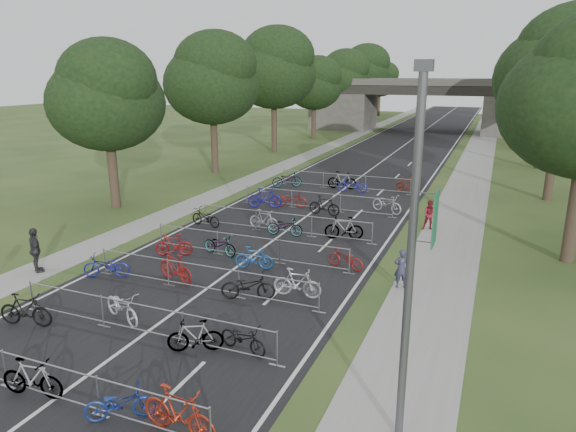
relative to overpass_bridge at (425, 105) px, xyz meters
The scene contains 57 objects.
ground 65.10m from the overpass_bridge, 90.00° to the right, with size 200.00×200.00×0.00m, color #2F461E.
road 15.41m from the overpass_bridge, 90.00° to the right, with size 11.00×140.00×0.01m, color black.
sidewalk_right 17.36m from the overpass_bridge, 61.93° to the right, with size 3.00×140.00×0.01m, color gray.
sidewalk_left 17.14m from the overpass_bridge, 116.57° to the right, with size 2.00×140.00×0.01m, color gray.
lane_markings 15.41m from the overpass_bridge, 90.00° to the right, with size 0.12×140.00×0.00m, color silver.
overpass_bridge is the anchor object (origin of this frame).
lamppost 63.55m from the overpass_bridge, 82.47° to the right, with size 0.61×0.65×8.21m.
tree_left_0 50.47m from the overpass_bridge, 103.07° to the right, with size 6.72×6.72×10.25m.
tree_left_1 38.97m from the overpass_bridge, 107.08° to the right, with size 7.56×7.56×11.53m.
tree_right_1 39.56m from the overpass_bridge, 70.53° to the right, with size 8.18×8.18×12.47m.
tree_left_2 27.92m from the overpass_bridge, 114.44° to the right, with size 8.40×8.40×12.81m.
tree_right_2 28.39m from the overpass_bridge, 62.40° to the right, with size 6.16×6.16×9.39m.
tree_left_3 17.59m from the overpass_bridge, 131.07° to the right, with size 6.72×6.72×10.25m.
tree_right_3 18.82m from the overpass_bridge, 44.93° to the right, with size 7.17×7.17×10.93m.
tree_left_4 12.05m from the overpass_bridge, behind, with size 7.56×7.56×11.53m.
tree_right_4 13.86m from the overpass_bridge, ahead, with size 8.18×8.18×12.47m.
tree_left_5 16.44m from the overpass_bridge, 136.20° to the left, with size 8.40×8.40×12.81m.
tree_right_5 17.23m from the overpass_bridge, 39.82° to the left, with size 6.16×6.16×9.39m.
tree_left_6 25.77m from the overpass_bridge, 116.43° to the left, with size 6.72×6.72×10.25m.
tree_right_6 26.62m from the overpass_bridge, 60.25° to the left, with size 7.17×7.17×10.93m.
barrier_row_0 65.07m from the overpass_bridge, 90.00° to the right, with size 9.70×0.08×1.10m.
barrier_row_1 61.47m from the overpass_bridge, 90.00° to the right, with size 9.70×0.08×1.10m.
barrier_row_2 57.88m from the overpass_bridge, 90.00° to the right, with size 9.70×0.08×1.10m.
barrier_row_3 54.08m from the overpass_bridge, 90.00° to the right, with size 9.70×0.08×1.10m.
barrier_row_4 50.09m from the overpass_bridge, 90.00° to the right, with size 9.70×0.08×1.10m.
barrier_row_5 45.10m from the overpass_bridge, 90.00° to the right, with size 9.70×0.08×1.10m.
barrier_row_6 39.11m from the overpass_bridge, 90.00° to the right, with size 9.70×0.08×1.10m.
bike_1 65.10m from the overpass_bridge, 90.50° to the right, with size 0.50×1.76×1.06m, color #919499.
bike_2 65.01m from the overpass_bridge, 88.17° to the right, with size 0.58×1.66×0.87m, color navy.
bike_3 65.04m from the overpass_bridge, 86.74° to the right, with size 0.58×2.05×1.23m, color maroon.
bike_4 62.49m from the overpass_bridge, 93.56° to the right, with size 0.53×1.86×1.12m, color black.
bike_5 60.95m from the overpass_bridge, 91.12° to the right, with size 0.70×2.01×1.06m, color #B4B4BC.
bike_6 61.69m from the overpass_bridge, 88.08° to the right, with size 0.47×1.67×1.00m, color #919499.
bike_7 61.23m from the overpass_bridge, 86.84° to the right, with size 0.58×1.66×0.87m, color black.
bike_8 58.31m from the overpass_bridge, 94.23° to the right, with size 0.64×1.84×0.97m, color navy.
bike_9 57.48m from the overpass_bridge, 91.47° to the right, with size 0.56×1.98×1.19m, color maroon.
bike_10 57.88m from the overpass_bridge, 88.13° to the right, with size 0.69×1.97×1.03m, color black.
bike_11 57.09m from the overpass_bridge, 86.53° to the right, with size 0.52×1.82×1.10m, color #ADAEB5.
bike_12 55.07m from the overpass_bridge, 93.41° to the right, with size 0.47×1.68×1.01m, color maroon.
bike_13 54.12m from the overpass_bridge, 91.49° to the right, with size 0.63×1.79×0.94m, color #919499.
bike_14 55.10m from the overpass_bridge, 89.19° to the right, with size 0.46×1.64×0.98m, color #1B4D95.
bike_15 53.77m from the overpass_bridge, 85.41° to the right, with size 0.59×1.69×0.89m, color maroon.
bike_16 50.73m from the overpass_bridge, 94.87° to the right, with size 0.66×1.89×0.99m, color black.
bike_17 49.86m from the overpass_bridge, 91.39° to the right, with size 0.49×1.74×1.05m, color #B1B1B9.
bike_18 50.42m from the overpass_bridge, 89.75° to the right, with size 0.64×1.85×0.97m, color #919499.
bike_19 49.94m from the overpass_bridge, 86.40° to the right, with size 0.54×1.91×1.15m, color #919499.
bike_20 45.94m from the overpass_bridge, 93.76° to the right, with size 0.58×2.07×1.24m, color navy.
bike_21 45.14m from the overpass_bridge, 92.02° to the right, with size 0.68×1.96×1.03m, color maroon.
bike_22 46.07m from the overpass_bridge, 88.93° to the right, with size 0.54×1.90×1.14m, color black.
bike_23 44.33m from the overpass_bridge, 84.72° to the right, with size 0.73×2.10×1.10m, color #ADADB5.
bike_24 40.15m from the overpass_bridge, 95.72° to the right, with size 0.73×2.09×1.10m, color #919499.
bike_25 39.04m from the overpass_bridge, 90.25° to the right, with size 0.58×2.04×1.22m, color #919499.
bike_26 39.87m from the overpass_bridge, 88.82° to the right, with size 0.70×2.00×1.05m, color #1D1A93.
bike_27 38.94m from the overpass_bridge, 83.64° to the right, with size 0.51×1.82×1.09m, color #9B3016.
pedestrian_a 55.09m from the overpass_bridge, 82.90° to the right, with size 0.56×0.37×1.55m, color #2C2C43.
pedestrian_b 47.12m from the overpass_bridge, 81.65° to the right, with size 0.76×0.59×1.57m, color maroon.
pedestrian_c 59.20m from the overpass_bridge, 97.13° to the right, with size 1.11×0.46×1.89m, color #272729.
Camera 1 is at (9.71, -8.06, 8.00)m, focal length 32.00 mm.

